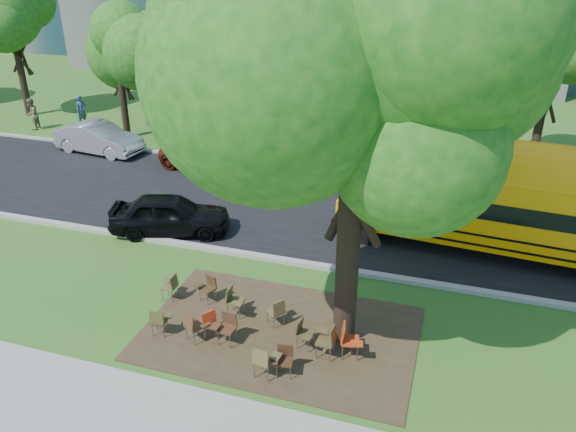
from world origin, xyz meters
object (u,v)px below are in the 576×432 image
(chair_7, at_px, (348,338))
(bg_car_red, at_px, (211,156))
(chair_10, at_px, (233,299))
(pedestrian_b, at_px, (32,114))
(chair_8, at_px, (171,285))
(chair_2, at_px, (208,320))
(black_car, at_px, (170,214))
(chair_4, at_px, (264,359))
(chair_6, at_px, (328,338))
(bg_car_silver, at_px, (99,138))
(school_bus, at_px, (532,212))
(chair_3, at_px, (226,325))
(pedestrian_a, at_px, (81,111))
(main_tree, at_px, (356,102))
(chair_12, at_px, (303,332))
(chair_9, at_px, (208,285))
(chair_11, at_px, (277,310))
(chair_5, at_px, (284,357))
(chair_1, at_px, (194,325))

(chair_7, relative_size, bg_car_red, 0.20)
(chair_10, height_order, pedestrian_b, pedestrian_b)
(chair_8, bearing_deg, chair_2, -125.09)
(chair_10, height_order, black_car, black_car)
(chair_4, bearing_deg, pedestrian_b, 148.70)
(chair_6, relative_size, bg_car_silver, 0.20)
(school_bus, xyz_separation_m, chair_3, (-7.41, -6.98, -1.05))
(chair_3, xyz_separation_m, pedestrian_a, (-15.38, 15.34, 0.32))
(main_tree, relative_size, chair_3, 11.22)
(main_tree, distance_m, chair_7, 5.63)
(chair_3, distance_m, chair_10, 1.14)
(school_bus, bearing_deg, chair_6, -120.95)
(black_car, bearing_deg, main_tree, -136.28)
(chair_7, height_order, chair_12, chair_7)
(chair_9, relative_size, chair_11, 1.00)
(school_bus, height_order, chair_10, school_bus)
(chair_4, distance_m, bg_car_silver, 18.12)
(main_tree, height_order, school_bus, main_tree)
(main_tree, relative_size, chair_12, 12.15)
(chair_5, height_order, chair_10, chair_10)
(chair_8, bearing_deg, chair_4, -121.40)
(chair_1, distance_m, pedestrian_b, 21.88)
(chair_9, height_order, bg_car_red, bg_car_red)
(chair_8, height_order, pedestrian_a, pedestrian_a)
(chair_4, bearing_deg, bg_car_silver, 142.99)
(chair_3, height_order, chair_7, chair_7)
(black_car, bearing_deg, bg_car_silver, 31.80)
(chair_8, xyz_separation_m, chair_11, (3.25, -0.24, 0.00))
(main_tree, distance_m, chair_2, 6.62)
(main_tree, relative_size, chair_7, 10.61)
(chair_7, xyz_separation_m, chair_9, (-4.28, 1.21, -0.07))
(main_tree, distance_m, chair_9, 6.96)
(chair_11, bearing_deg, chair_7, -71.14)
(chair_11, bearing_deg, main_tree, -53.03)
(chair_2, bearing_deg, black_car, 72.47)
(chair_1, height_order, chair_3, chair_3)
(school_bus, relative_size, pedestrian_b, 6.57)
(chair_12, height_order, black_car, black_car)
(chair_5, height_order, bg_car_red, bg_car_red)
(chair_8, distance_m, chair_9, 1.05)
(chair_4, xyz_separation_m, chair_11, (-0.36, 2.01, -0.04))
(chair_7, xyz_separation_m, chair_12, (-1.13, 0.01, -0.07))
(chair_5, bearing_deg, chair_6, -142.33)
(chair_11, bearing_deg, bg_car_silver, 88.07)
(chair_8, bearing_deg, pedestrian_b, 51.12)
(chair_1, relative_size, pedestrian_b, 0.50)
(pedestrian_a, bearing_deg, chair_4, -115.52)
(main_tree, height_order, chair_10, main_tree)
(chair_3, relative_size, chair_5, 1.09)
(chair_8, bearing_deg, bg_car_red, 19.10)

